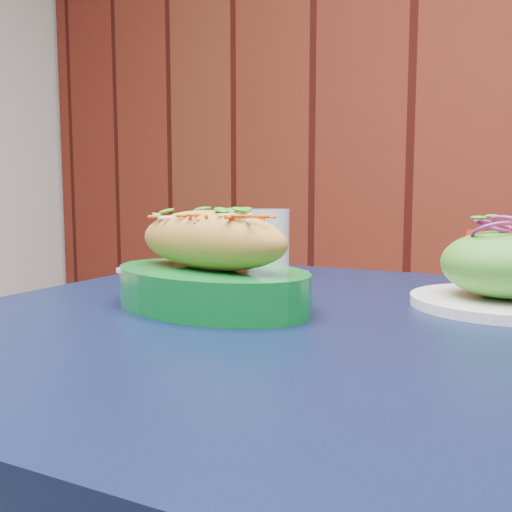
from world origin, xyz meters
The scene contains 4 objects.
cafe_table centered at (0.06, 1.64, 0.66)m, with size 0.95×0.95×0.75m.
banh_mi_basket centered at (-0.05, 1.61, 0.80)m, with size 0.28×0.19×0.13m.
salad_plate centered at (0.23, 1.83, 0.79)m, with size 0.22×0.22×0.11m.
water_glass centered at (-0.16, 1.86, 0.81)m, with size 0.07×0.07×0.11m, color silver.
Camera 1 is at (0.42, 1.11, 0.89)m, focal length 40.00 mm.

